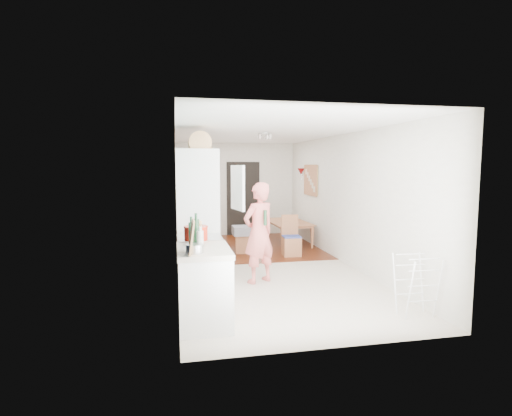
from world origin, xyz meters
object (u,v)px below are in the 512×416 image
object	(u,v)px
person	(259,224)
drying_rack	(416,286)
dining_table	(289,234)
dining_chair	(291,236)
stool	(243,244)

from	to	relation	value
person	drying_rack	world-z (taller)	person
person	drying_rack	xyz separation A→B (m)	(1.64, -1.84, -0.57)
dining_table	dining_chair	size ratio (longest dim) A/B	1.54
person	dining_chair	xyz separation A→B (m)	(1.06, 1.72, -0.53)
person	drying_rack	size ratio (longest dim) A/B	2.46
dining_table	drying_rack	size ratio (longest dim) A/B	1.69
dining_chair	person	bearing A→B (deg)	-118.03
stool	drying_rack	xyz separation A→B (m)	(1.53, -4.03, 0.19)
dining_chair	stool	distance (m)	1.10
person	stool	distance (m)	2.33
dining_chair	dining_table	bearing A→B (deg)	79.49
dining_table	stool	world-z (taller)	dining_table
dining_chair	drying_rack	bearing A→B (deg)	-77.14
person	dining_chair	distance (m)	2.09
dining_table	dining_chair	bearing A→B (deg)	164.17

